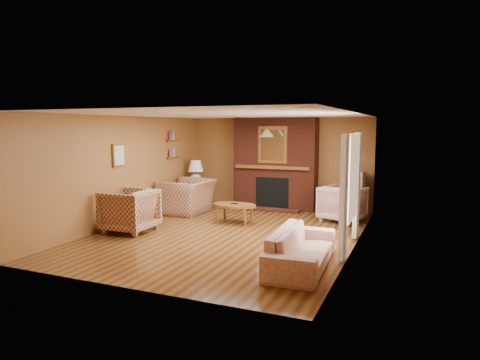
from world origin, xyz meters
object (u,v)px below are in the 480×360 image
at_px(floral_sofa, 302,248).
at_px(side_table, 196,196).
at_px(plaid_loveseat, 187,196).
at_px(floral_armchair, 343,204).
at_px(table_lamp, 196,172).
at_px(crt_tv, 353,181).
at_px(plaid_armchair, 129,211).
at_px(tv_stand, 352,203).
at_px(fireplace, 275,164).
at_px(coffee_table, 234,206).

distance_m(floral_sofa, side_table, 5.58).
xyz_separation_m(plaid_loveseat, floral_armchair, (3.80, 0.51, -0.01)).
height_order(floral_sofa, table_lamp, table_lamp).
bearing_deg(floral_armchair, crt_tv, -77.59).
xyz_separation_m(plaid_armchair, tv_stand, (4.00, 3.47, -0.14)).
bearing_deg(side_table, table_lamp, 90.00).
bearing_deg(plaid_armchair, floral_sofa, 77.34).
bearing_deg(plaid_loveseat, plaid_armchair, -3.38).
bearing_deg(floral_sofa, fireplace, 20.10).
height_order(floral_armchair, crt_tv, crt_tv).
relative_size(coffee_table, crt_tv, 1.86).
xyz_separation_m(floral_armchair, table_lamp, (-4.05, 0.40, 0.53)).
xyz_separation_m(plaid_armchair, table_lamp, (-0.15, 3.12, 0.50)).
bearing_deg(coffee_table, floral_sofa, -47.10).
height_order(plaid_armchair, coffee_table, plaid_armchair).
relative_size(fireplace, plaid_armchair, 2.46).
xyz_separation_m(floral_sofa, table_lamp, (-4.00, 3.90, 0.65)).
distance_m(floral_armchair, table_lamp, 4.10).
xyz_separation_m(plaid_loveseat, crt_tv, (3.90, 1.25, 0.44)).
distance_m(tv_stand, crt_tv, 0.55).
bearing_deg(fireplace, plaid_armchair, -118.11).
height_order(plaid_loveseat, floral_sofa, plaid_loveseat).
xyz_separation_m(floral_armchair, side_table, (-4.05, 0.40, -0.13)).
bearing_deg(tv_stand, crt_tv, -86.35).
relative_size(plaid_armchair, tv_stand, 1.59).
distance_m(plaid_loveseat, table_lamp, 1.08).
distance_m(floral_armchair, coffee_table, 2.50).
xyz_separation_m(floral_sofa, coffee_table, (-2.16, 2.32, 0.10)).
relative_size(floral_sofa, floral_armchair, 2.21).
bearing_deg(table_lamp, plaid_loveseat, -74.62).
distance_m(plaid_loveseat, side_table, 0.95).
distance_m(plaid_armchair, coffee_table, 2.29).
xyz_separation_m(fireplace, floral_armchair, (1.95, -0.93, -0.77)).
xyz_separation_m(floral_sofa, side_table, (-4.00, 3.90, -0.01)).
height_order(floral_armchair, coffee_table, floral_armchair).
height_order(side_table, crt_tv, crt_tv).
bearing_deg(tv_stand, plaid_armchair, -135.45).
xyz_separation_m(plaid_armchair, floral_sofa, (3.85, -0.78, -0.15)).
relative_size(plaid_loveseat, table_lamp, 1.85).
bearing_deg(plaid_loveseat, fireplace, 127.19).
relative_size(table_lamp, tv_stand, 1.12).
xyz_separation_m(tv_stand, crt_tv, (-0.00, -0.01, 0.55)).
xyz_separation_m(fireplace, coffee_table, (-0.26, -2.11, -0.79)).
distance_m(plaid_armchair, tv_stand, 5.29).
xyz_separation_m(fireplace, tv_stand, (2.05, -0.18, -0.88)).
xyz_separation_m(plaid_loveseat, side_table, (-0.25, 0.91, -0.14)).
height_order(fireplace, tv_stand, fireplace).
bearing_deg(floral_sofa, floral_armchair, -3.87).
xyz_separation_m(coffee_table, table_lamp, (-1.84, 1.57, 0.55)).
bearing_deg(floral_armchair, plaid_armchair, 55.31).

